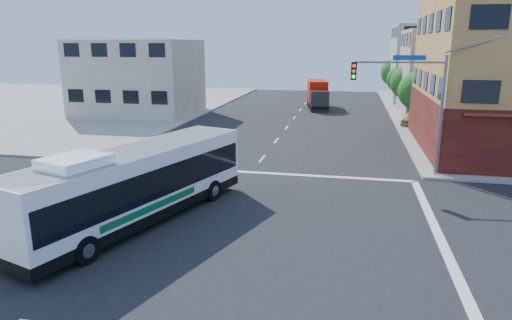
# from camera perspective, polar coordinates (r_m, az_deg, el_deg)

# --- Properties ---
(ground) EXTENTS (120.00, 120.00, 0.00)m
(ground) POSITION_cam_1_polar(r_m,az_deg,el_deg) (19.13, -6.66, -9.21)
(ground) COLOR black
(ground) RESTS_ON ground
(sidewalk_nw) EXTENTS (50.00, 50.00, 0.15)m
(sidewalk_nw) POSITION_cam_1_polar(r_m,az_deg,el_deg) (66.13, -26.60, 6.31)
(sidewalk_nw) COLOR gray
(sidewalk_nw) RESTS_ON ground
(building_east_near) EXTENTS (12.06, 10.06, 9.00)m
(building_east_near) POSITION_cam_1_polar(r_m,az_deg,el_deg) (51.94, 24.56, 9.66)
(building_east_near) COLOR #B8A68C
(building_east_near) RESTS_ON ground
(building_east_far) EXTENTS (12.06, 10.06, 10.00)m
(building_east_far) POSITION_cam_1_polar(r_m,az_deg,el_deg) (65.63, 21.97, 11.07)
(building_east_far) COLOR #A2A29D
(building_east_far) RESTS_ON ground
(building_west) EXTENTS (12.06, 10.06, 8.00)m
(building_west) POSITION_cam_1_polar(r_m,az_deg,el_deg) (51.95, -14.52, 9.93)
(building_west) COLOR beige
(building_west) RESTS_ON ground
(signal_mast_ne) EXTENTS (7.91, 1.13, 8.07)m
(signal_mast_ne) POSITION_cam_1_polar(r_m,az_deg,el_deg) (27.58, 18.89, 8.11)
(signal_mast_ne) COLOR slate
(signal_mast_ne) RESTS_ON ground
(street_tree_a) EXTENTS (3.60, 3.60, 5.53)m
(street_tree_a) POSITION_cam_1_polar(r_m,az_deg,el_deg) (45.16, 19.74, 8.41)
(street_tree_a) COLOR #3D2A16
(street_tree_a) RESTS_ON ground
(street_tree_b) EXTENTS (3.80, 3.80, 5.79)m
(street_tree_b) POSITION_cam_1_polar(r_m,az_deg,el_deg) (53.05, 18.61, 9.45)
(street_tree_b) COLOR #3D2A16
(street_tree_b) RESTS_ON ground
(street_tree_c) EXTENTS (3.40, 3.40, 5.29)m
(street_tree_c) POSITION_cam_1_polar(r_m,az_deg,el_deg) (61.00, 17.73, 9.79)
(street_tree_c) COLOR #3D2A16
(street_tree_c) RESTS_ON ground
(street_tree_d) EXTENTS (4.00, 4.00, 6.03)m
(street_tree_d) POSITION_cam_1_polar(r_m,az_deg,el_deg) (68.93, 17.10, 10.64)
(street_tree_d) COLOR #3D2A16
(street_tree_d) RESTS_ON ground
(transit_bus) EXTENTS (6.29, 12.38, 3.61)m
(transit_bus) POSITION_cam_1_polar(r_m,az_deg,el_deg) (20.35, -14.67, -2.85)
(transit_bus) COLOR black
(transit_bus) RESTS_ON ground
(box_truck) EXTENTS (3.17, 7.49, 3.26)m
(box_truck) POSITION_cam_1_polar(r_m,az_deg,el_deg) (56.05, 7.71, 8.05)
(box_truck) COLOR #222227
(box_truck) RESTS_ON ground
(parked_car) EXTENTS (3.24, 4.75, 1.50)m
(parked_car) POSITION_cam_1_polar(r_m,az_deg,el_deg) (46.18, 19.21, 5.01)
(parked_car) COLOR tan
(parked_car) RESTS_ON ground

